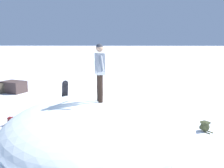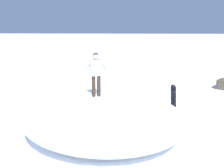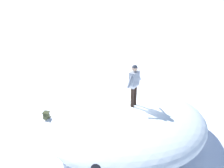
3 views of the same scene
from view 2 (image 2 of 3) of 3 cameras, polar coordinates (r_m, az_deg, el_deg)
name	(u,v)px [view 2 (image 2 of 3)]	position (r m, az deg, el deg)	size (l,w,h in m)	color
ground	(95,141)	(9.37, -4.03, -13.35)	(240.00, 240.00, 0.00)	white
snow_mound	(103,116)	(9.53, -2.24, -7.58)	(6.40, 5.60, 1.60)	white
snowboarder_standing	(96,71)	(9.06, -3.80, 3.18)	(0.35, 1.00, 1.68)	black
snowboard_primary_upright	(173,101)	(11.41, 14.27, -4.01)	(0.35, 0.34, 1.68)	black
backpack_far	(146,103)	(13.23, 8.03, -4.40)	(0.65, 0.27, 0.35)	maroon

